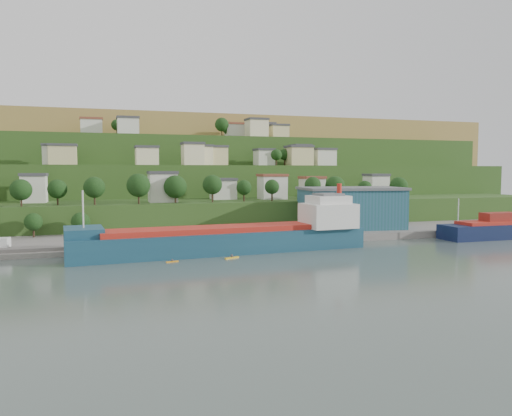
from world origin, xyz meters
name	(u,v)px	position (x,y,z in m)	size (l,w,h in m)	color
ground	(248,257)	(0.00, 0.00, 0.00)	(500.00, 500.00, 0.00)	#42514A
quay	(285,238)	(20.00, 28.00, 0.00)	(220.00, 26.00, 4.00)	slate
pebble_beach	(2,254)	(-55.00, 22.00, 0.00)	(40.00, 18.00, 2.40)	slate
hillside	(160,207)	(0.03, 168.72, 0.08)	(360.00, 211.09, 96.00)	#284719
cargo_ship_near	(233,240)	(-1.47, 7.93, 2.99)	(73.45, 16.26, 18.71)	#14384D
warehouse	(351,207)	(42.92, 30.16, 8.43)	(33.12, 22.70, 12.80)	#1E555C
dinghy	(34,247)	(-47.76, 19.97, 1.55)	(3.52, 1.32, 0.70)	silver
kayak_orange	(172,261)	(-17.69, -1.04, 0.21)	(2.87, 1.19, 0.71)	orange
kayak_yellow	(232,257)	(-4.04, -0.47, 0.27)	(3.65, 1.96, 0.92)	yellow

